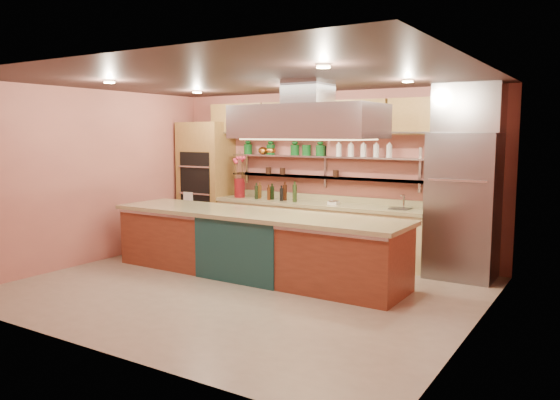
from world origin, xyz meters
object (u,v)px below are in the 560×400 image
Objects in this scene: refrigerator at (463,206)px; island at (254,244)px; copper_kettle at (263,151)px; kitchen_scale at (333,202)px; flower_vase at (240,188)px; green_canister at (307,150)px.

island is (-2.62, -1.52, -0.57)m from refrigerator.
kitchen_scale is at bearing -8.12° from copper_kettle.
kitchen_scale is at bearing 179.72° from refrigerator.
flower_vase is 2.12× the size of kitchen_scale.
kitchen_scale is (1.91, 0.00, -0.13)m from flower_vase.
island is 27.84× the size of kitchen_scale.
green_canister is at bearing 93.70° from island.
green_canister reaches higher than copper_kettle.
kitchen_scale is 1.75m from copper_kettle.
flower_vase is at bearing 132.29° from island.
copper_kettle is at bearing 176.37° from refrigerator.
refrigerator is at bearing -17.61° from kitchen_scale.
green_canister reaches higher than kitchen_scale.
copper_kettle is at bearing 30.90° from flower_vase.
island is at bearing -48.18° from flower_vase.
island is 26.74× the size of copper_kettle.
flower_vase is at bearing -170.19° from green_canister.
refrigerator is 2.83m from green_canister.
green_canister is at bearing 0.00° from copper_kettle.
copper_kettle reaches higher than kitchen_scale.
copper_kettle reaches higher than island.
kitchen_scale is (0.54, 1.53, 0.50)m from island.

